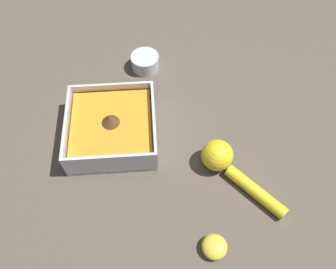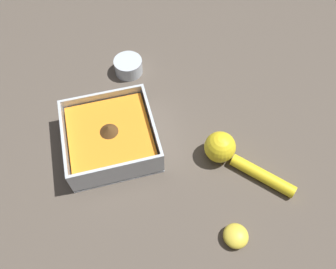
{
  "view_description": "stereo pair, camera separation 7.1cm",
  "coord_description": "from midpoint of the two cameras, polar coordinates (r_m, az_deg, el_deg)",
  "views": [
    {
      "loc": [
        -0.39,
        -0.1,
        0.63
      ],
      "look_at": [
        -0.02,
        -0.13,
        0.04
      ],
      "focal_mm": 35.0,
      "sensor_mm": 36.0,
      "label": 1
    },
    {
      "loc": [
        -0.38,
        -0.03,
        0.63
      ],
      "look_at": [
        -0.02,
        -0.13,
        0.04
      ],
      "focal_mm": 35.0,
      "sensor_mm": 36.0,
      "label": 2
    }
  ],
  "objects": [
    {
      "name": "lemon_half",
      "position": [
        0.65,
        8.55,
        -17.34
      ],
      "size": [
        0.05,
        0.05,
        0.03
      ],
      "color": "yellow",
      "rests_on": "ground_plane"
    },
    {
      "name": "ground_plane",
      "position": [
        0.75,
        -12.73,
        -2.8
      ],
      "size": [
        4.0,
        4.0,
        0.0
      ],
      "primitive_type": "plane",
      "color": "brown"
    },
    {
      "name": "square_dish",
      "position": [
        0.73,
        -12.68,
        -0.77
      ],
      "size": [
        0.19,
        0.19,
        0.07
      ],
      "color": "silver",
      "rests_on": "ground_plane"
    },
    {
      "name": "lemon_squeezer",
      "position": [
        0.7,
        7.9,
        -3.57
      ],
      "size": [
        0.17,
        0.16,
        0.07
      ],
      "rotation": [
        0.0,
        0.0,
        0.73
      ],
      "color": "yellow",
      "rests_on": "ground_plane"
    },
    {
      "name": "spice_bowl",
      "position": [
        0.87,
        -9.28,
        11.45
      ],
      "size": [
        0.07,
        0.07,
        0.04
      ],
      "color": "silver",
      "rests_on": "ground_plane"
    }
  ]
}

